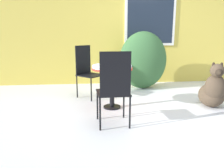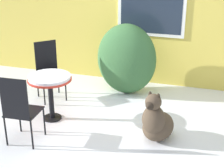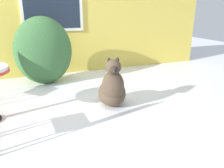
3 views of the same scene
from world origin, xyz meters
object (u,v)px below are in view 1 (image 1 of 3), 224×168
Objects in this scene: patio_chair_far_side at (114,87)px; dog at (213,91)px; patio_chair_near_table at (88,70)px; patio_table at (112,72)px.

patio_chair_far_side reaches higher than dog.
patio_chair_near_table reaches higher than dog.
patio_chair_far_side is 1.87m from dog.
patio_table is 1.73m from dog.
patio_table is 0.72× the size of patio_chair_far_side.
patio_table is 0.72× the size of patio_chair_near_table.
dog is at bearing -5.39° from patio_table.
patio_chair_far_side reaches higher than patio_table.
patio_table is at bearing -169.52° from dog.
patio_chair_near_table is at bearing 172.41° from dog.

